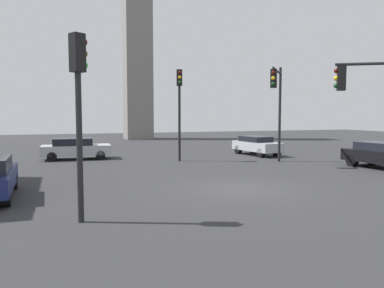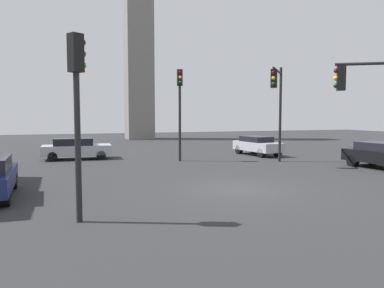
# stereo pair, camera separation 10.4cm
# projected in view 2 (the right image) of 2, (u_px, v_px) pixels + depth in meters

# --- Properties ---
(ground_plane) EXTENTS (94.17, 94.17, 0.00)m
(ground_plane) POSITION_uv_depth(u_px,v_px,m) (239.00, 189.00, 14.73)
(ground_plane) COLOR #2D2D30
(traffic_light_0) EXTENTS (0.49, 0.44, 5.00)m
(traffic_light_0) POSITION_uv_depth(u_px,v_px,m) (77.00, 92.00, 9.94)
(traffic_light_0) COLOR black
(traffic_light_0) RESTS_ON ground_plane
(traffic_light_1) EXTENTS (2.17, 2.60, 5.78)m
(traffic_light_1) POSITION_uv_depth(u_px,v_px,m) (277.00, 95.00, 21.79)
(traffic_light_1) COLOR black
(traffic_light_1) RESTS_ON ground_plane
(traffic_light_2) EXTENTS (0.37, 0.48, 5.68)m
(traffic_light_2) POSITION_uv_depth(u_px,v_px,m) (180.00, 98.00, 23.37)
(traffic_light_2) COLOR black
(traffic_light_2) RESTS_ON ground_plane
(traffic_light_3) EXTENTS (2.85, 1.83, 5.11)m
(traffic_light_3) POSITION_uv_depth(u_px,v_px,m) (379.00, 95.00, 14.98)
(traffic_light_3) COLOR black
(traffic_light_3) RESTS_ON ground_plane
(car_3) EXTENTS (2.10, 4.26, 1.35)m
(car_3) POSITION_uv_depth(u_px,v_px,m) (257.00, 145.00, 27.08)
(car_3) COLOR #ADB2B7
(car_3) RESTS_ON ground_plane
(car_4) EXTENTS (4.39, 2.07, 1.38)m
(car_4) POSITION_uv_depth(u_px,v_px,m) (76.00, 148.00, 24.59)
(car_4) COLOR #ADB2B7
(car_4) RESTS_ON ground_plane
(skyline_tower) EXTENTS (3.10, 3.10, 26.42)m
(skyline_tower) POSITION_uv_depth(u_px,v_px,m) (138.00, 27.00, 44.56)
(skyline_tower) COLOR gray
(skyline_tower) RESTS_ON ground_plane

